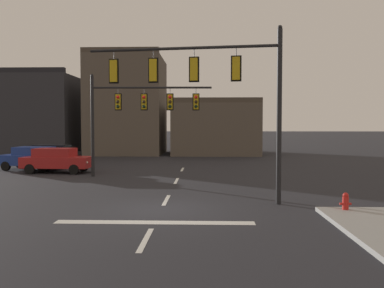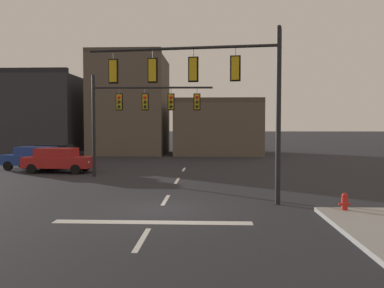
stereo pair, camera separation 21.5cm
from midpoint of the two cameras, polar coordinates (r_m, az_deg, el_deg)
ground_plane at (r=15.53m, az=-4.02°, el=-8.97°), size 400.00×400.00×0.00m
stop_bar_paint at (r=13.59m, az=-4.99°, el=-10.63°), size 6.40×0.50×0.01m
lane_centreline at (r=17.49m, az=-3.27°, el=-7.65°), size 0.16×26.40×0.01m
signal_mast_near_side at (r=16.84m, az=2.87°, el=8.42°), size 7.79×1.20×6.99m
signal_mast_far_side at (r=25.41m, az=-7.40°, el=4.96°), size 7.29×0.50×6.19m
car_lot_nearside at (r=31.03m, az=-20.55°, el=-1.74°), size 4.63×2.44×1.61m
car_lot_middle at (r=34.04m, az=-18.32°, el=-1.34°), size 4.52×2.06×1.61m
car_lot_farside at (r=28.65m, az=-17.63°, el=-2.05°), size 4.53×2.11×1.61m
fire_hydrant at (r=15.67m, az=20.52°, el=-7.80°), size 0.40×0.30×0.75m
building_row at (r=46.68m, az=-9.69°, el=3.84°), size 28.11×9.76×10.82m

